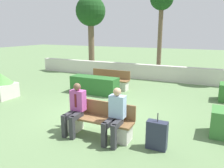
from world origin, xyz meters
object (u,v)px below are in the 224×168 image
object	(u,v)px
bench_left_side	(109,81)
suitcase	(157,135)
planter_corner_left	(2,86)
tree_leftmost	(91,13)
person_seated_woman	(115,113)
tree_center_left	(162,3)
person_seated_man	(75,106)
bench_front	(98,123)

from	to	relation	value
bench_left_side	suitcase	world-z (taller)	same
planter_corner_left	tree_leftmost	size ratio (longest dim) A/B	0.20
planter_corner_left	tree_leftmost	bearing A→B (deg)	91.57
person_seated_woman	tree_center_left	distance (m)	8.89
person_seated_man	tree_center_left	xyz separation A→B (m)	(0.16, 8.16, 3.40)
bench_left_side	planter_corner_left	world-z (taller)	planter_corner_left
person_seated_woman	suitcase	bearing A→B (deg)	6.41
person_seated_man	tree_center_left	size ratio (longest dim) A/B	0.26
bench_front	suitcase	bearing A→B (deg)	-1.18
planter_corner_left	tree_center_left	xyz separation A→B (m)	(4.64, 6.82, 3.63)
suitcase	tree_leftmost	distance (m)	11.49
person_seated_man	person_seated_woman	world-z (taller)	person_seated_woman
bench_left_side	person_seated_woman	world-z (taller)	person_seated_woman
bench_front	person_seated_man	distance (m)	0.71
tree_leftmost	tree_center_left	size ratio (longest dim) A/B	0.98
bench_front	planter_corner_left	bearing A→B (deg)	166.63
suitcase	planter_corner_left	bearing A→B (deg)	169.41
planter_corner_left	bench_left_side	bearing A→B (deg)	44.80
bench_left_side	tree_center_left	size ratio (longest dim) A/B	0.38
bench_left_side	person_seated_woman	xyz separation A→B (m)	(2.40, -4.54, 0.39)
person_seated_woman	tree_leftmost	size ratio (longest dim) A/B	0.27
person_seated_woman	bench_left_side	bearing A→B (deg)	117.83
tree_leftmost	person_seated_woman	bearing A→B (deg)	-56.25
person_seated_woman	tree_center_left	bearing A→B (deg)	96.79
person_seated_man	suitcase	bearing A→B (deg)	3.01
planter_corner_left	suitcase	bearing A→B (deg)	-10.59
bench_left_side	person_seated_woman	distance (m)	5.15
bench_front	suitcase	size ratio (longest dim) A/B	2.20
person_seated_man	planter_corner_left	world-z (taller)	person_seated_man
bench_front	person_seated_woman	world-z (taller)	person_seated_woman
tree_center_left	person_seated_woman	bearing A→B (deg)	-83.21
bench_left_side	planter_corner_left	distance (m)	4.53
bench_left_side	planter_corner_left	bearing A→B (deg)	-139.33
bench_left_side	planter_corner_left	size ratio (longest dim) A/B	1.94
bench_left_side	tree_center_left	distance (m)	5.44
tree_leftmost	suitcase	bearing A→B (deg)	-51.62
bench_left_side	tree_leftmost	size ratio (longest dim) A/B	0.39
person_seated_woman	suitcase	size ratio (longest dim) A/B	1.54
tree_center_left	tree_leftmost	bearing A→B (deg)	173.65
bench_front	tree_leftmost	world-z (taller)	tree_leftmost
person_seated_man	tree_leftmost	distance (m)	10.35
bench_front	tree_center_left	xyz separation A→B (m)	(-0.42, 8.02, 3.80)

